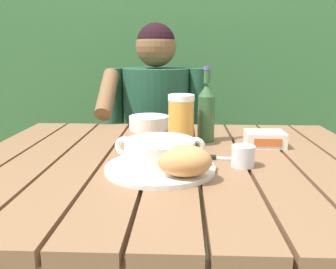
{
  "coord_description": "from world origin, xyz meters",
  "views": [
    {
      "loc": [
        0.02,
        -0.97,
        1.07
      ],
      "look_at": [
        -0.02,
        0.0,
        0.84
      ],
      "focal_mm": 38.44,
      "sensor_mm": 36.0,
      "label": 1
    }
  ],
  "objects_px": {
    "soup_bowl": "(160,152)",
    "butter_tub": "(265,139)",
    "water_glass_small": "(243,156)",
    "bread_roll": "(184,161)",
    "diner_bowl": "(149,123)",
    "table_knife": "(215,158)",
    "person_eating": "(155,127)",
    "beer_glass": "(181,120)",
    "beer_bottle": "(206,111)",
    "serving_plate": "(160,168)",
    "chair_near_diner": "(159,160)"
  },
  "relations": [
    {
      "from": "table_knife",
      "to": "chair_near_diner",
      "type": "bearing_deg",
      "value": 103.47
    },
    {
      "from": "bread_roll",
      "to": "water_glass_small",
      "type": "height_order",
      "value": "bread_roll"
    },
    {
      "from": "serving_plate",
      "to": "butter_tub",
      "type": "distance_m",
      "value": 0.4
    },
    {
      "from": "table_knife",
      "to": "diner_bowl",
      "type": "height_order",
      "value": "diner_bowl"
    },
    {
      "from": "bread_roll",
      "to": "diner_bowl",
      "type": "relative_size",
      "value": 0.92
    },
    {
      "from": "water_glass_small",
      "to": "table_knife",
      "type": "xyz_separation_m",
      "value": [
        -0.07,
        0.06,
        -0.02
      ]
    },
    {
      "from": "serving_plate",
      "to": "butter_tub",
      "type": "height_order",
      "value": "butter_tub"
    },
    {
      "from": "soup_bowl",
      "to": "butter_tub",
      "type": "xyz_separation_m",
      "value": [
        0.32,
        0.25,
        -0.02
      ]
    },
    {
      "from": "chair_near_diner",
      "to": "water_glass_small",
      "type": "height_order",
      "value": "chair_near_diner"
    },
    {
      "from": "beer_glass",
      "to": "chair_near_diner",
      "type": "bearing_deg",
      "value": 99.18
    },
    {
      "from": "person_eating",
      "to": "soup_bowl",
      "type": "bearing_deg",
      "value": -84.71
    },
    {
      "from": "person_eating",
      "to": "water_glass_small",
      "type": "xyz_separation_m",
      "value": [
        0.29,
        -0.78,
        0.09
      ]
    },
    {
      "from": "beer_bottle",
      "to": "diner_bowl",
      "type": "bearing_deg",
      "value": 141.13
    },
    {
      "from": "butter_tub",
      "to": "table_knife",
      "type": "relative_size",
      "value": 0.73
    },
    {
      "from": "beer_glass",
      "to": "water_glass_small",
      "type": "relative_size",
      "value": 2.65
    },
    {
      "from": "chair_near_diner",
      "to": "table_knife",
      "type": "distance_m",
      "value": 0.99
    },
    {
      "from": "person_eating",
      "to": "water_glass_small",
      "type": "bearing_deg",
      "value": -69.52
    },
    {
      "from": "soup_bowl",
      "to": "water_glass_small",
      "type": "distance_m",
      "value": 0.22
    },
    {
      "from": "beer_bottle",
      "to": "water_glass_small",
      "type": "height_order",
      "value": "beer_bottle"
    },
    {
      "from": "beer_bottle",
      "to": "table_knife",
      "type": "height_order",
      "value": "beer_bottle"
    },
    {
      "from": "person_eating",
      "to": "butter_tub",
      "type": "xyz_separation_m",
      "value": [
        0.39,
        -0.57,
        0.09
      ]
    },
    {
      "from": "beer_glass",
      "to": "bread_roll",
      "type": "bearing_deg",
      "value": -88.32
    },
    {
      "from": "butter_tub",
      "to": "diner_bowl",
      "type": "distance_m",
      "value": 0.45
    },
    {
      "from": "person_eating",
      "to": "bread_roll",
      "type": "bearing_deg",
      "value": -81.28
    },
    {
      "from": "serving_plate",
      "to": "bread_roll",
      "type": "relative_size",
      "value": 2.03
    },
    {
      "from": "butter_tub",
      "to": "water_glass_small",
      "type": "bearing_deg",
      "value": -116.24
    },
    {
      "from": "chair_near_diner",
      "to": "soup_bowl",
      "type": "relative_size",
      "value": 4.23
    },
    {
      "from": "bread_roll",
      "to": "beer_bottle",
      "type": "xyz_separation_m",
      "value": [
        0.07,
        0.38,
        0.05
      ]
    },
    {
      "from": "bread_roll",
      "to": "butter_tub",
      "type": "xyz_separation_m",
      "value": [
        0.26,
        0.32,
        -0.02
      ]
    },
    {
      "from": "serving_plate",
      "to": "table_knife",
      "type": "bearing_deg",
      "value": 34.42
    },
    {
      "from": "table_knife",
      "to": "diner_bowl",
      "type": "bearing_deg",
      "value": 120.36
    },
    {
      "from": "chair_near_diner",
      "to": "soup_bowl",
      "type": "xyz_separation_m",
      "value": [
        0.07,
        -1.02,
        0.34
      ]
    },
    {
      "from": "beer_glass",
      "to": "beer_bottle",
      "type": "bearing_deg",
      "value": 35.29
    },
    {
      "from": "serving_plate",
      "to": "butter_tub",
      "type": "xyz_separation_m",
      "value": [
        0.32,
        0.25,
        0.02
      ]
    },
    {
      "from": "diner_bowl",
      "to": "chair_near_diner",
      "type": "bearing_deg",
      "value": 90.0
    },
    {
      "from": "beer_glass",
      "to": "beer_bottle",
      "type": "height_order",
      "value": "beer_bottle"
    },
    {
      "from": "water_glass_small",
      "to": "butter_tub",
      "type": "bearing_deg",
      "value": 63.76
    },
    {
      "from": "beer_bottle",
      "to": "water_glass_small",
      "type": "distance_m",
      "value": 0.29
    },
    {
      "from": "soup_bowl",
      "to": "bread_roll",
      "type": "xyz_separation_m",
      "value": [
        0.06,
        -0.07,
        0.0
      ]
    },
    {
      "from": "chair_near_diner",
      "to": "beer_glass",
      "type": "relative_size",
      "value": 5.93
    },
    {
      "from": "person_eating",
      "to": "beer_bottle",
      "type": "xyz_separation_m",
      "value": [
        0.21,
        -0.51,
        0.17
      ]
    },
    {
      "from": "chair_near_diner",
      "to": "beer_glass",
      "type": "height_order",
      "value": "chair_near_diner"
    },
    {
      "from": "soup_bowl",
      "to": "table_knife",
      "type": "distance_m",
      "value": 0.18
    },
    {
      "from": "serving_plate",
      "to": "butter_tub",
      "type": "bearing_deg",
      "value": 38.0
    },
    {
      "from": "beer_glass",
      "to": "butter_tub",
      "type": "height_order",
      "value": "beer_glass"
    },
    {
      "from": "chair_near_diner",
      "to": "butter_tub",
      "type": "xyz_separation_m",
      "value": [
        0.39,
        -0.77,
        0.31
      ]
    },
    {
      "from": "soup_bowl",
      "to": "table_knife",
      "type": "relative_size",
      "value": 1.38
    },
    {
      "from": "soup_bowl",
      "to": "beer_glass",
      "type": "bearing_deg",
      "value": 78.49
    },
    {
      "from": "person_eating",
      "to": "butter_tub",
      "type": "height_order",
      "value": "person_eating"
    },
    {
      "from": "bread_roll",
      "to": "diner_bowl",
      "type": "height_order",
      "value": "bread_roll"
    }
  ]
}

